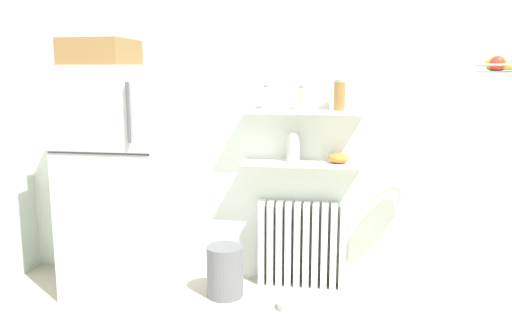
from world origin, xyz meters
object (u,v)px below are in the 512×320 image
Objects in this scene: storage_jar_0 at (269,97)px; radiator at (302,244)px; refrigerator at (120,175)px; shelf_bowl at (338,158)px; storage_jar_1 at (304,98)px; vase at (293,147)px; storage_jar_2 at (340,95)px; pet_food_bowl at (290,305)px; trash_bin at (225,271)px; hanging_fruit_basket at (497,65)px.

radiator is at bearing 6.62° from storage_jar_0.
refrigerator reaches higher than shelf_bowl.
storage_jar_1 is 0.38m from vase.
vase reaches higher than radiator.
pet_food_bowl is (-0.31, -0.39, -1.47)m from storage_jar_2.
storage_jar_1 is at bearing 9.83° from refrigerator.
storage_jar_0 is (1.10, 0.24, 0.58)m from refrigerator.
refrigerator is at bearing -169.60° from vase.
storage_jar_1 is 0.98× the size of pet_food_bowl.
shelf_bowl is (0.52, -0.00, -0.45)m from storage_jar_0.
shelf_bowl is at bearing 8.25° from refrigerator.
trash_bin is (-0.55, -0.25, -1.28)m from storage_jar_1.
storage_jar_1 is at bearing 24.79° from trash_bin.
storage_jar_2 is at bearing 52.03° from pet_food_bowl.
trash_bin is at bearing 174.24° from hanging_fruit_basket.
hanging_fruit_basket is (0.93, -0.43, 0.67)m from shelf_bowl.
radiator reaches higher than pet_food_bowl.
storage_jar_2 is at bearing -0.00° from storage_jar_1.
storage_jar_0 is 0.64× the size of hanging_fruit_basket.
refrigerator is at bearing -171.75° from shelf_bowl.
storage_jar_1 reaches higher than radiator.
refrigerator is 2.80× the size of radiator.
radiator is at bearing 158.92° from hanging_fruit_basket.
storage_jar_1 is 0.52m from shelf_bowl.
vase is 1.20× the size of pet_food_bowl.
pet_food_bowl is at bearing -6.77° from refrigerator.
radiator is 1.76× the size of trash_bin.
trash_bin is (-0.81, -0.25, -1.30)m from storage_jar_2.
radiator is (1.36, 0.27, -0.56)m from refrigerator.
storage_jar_2 is 0.58× the size of trash_bin.
pet_food_bowl is (0.21, -0.39, -1.45)m from storage_jar_0.
hanging_fruit_basket is (1.45, -0.43, 0.22)m from storage_jar_0.
radiator is 0.64m from trash_bin.
pet_food_bowl is at bearing -96.33° from radiator.
refrigerator is 2.68m from hanging_fruit_basket.
refrigerator is 10.28× the size of pet_food_bowl.
refrigerator is 1.49m from radiator.
storage_jar_0 reaches higher than trash_bin.
storage_jar_0 reaches higher than pet_food_bowl.
refrigerator is 4.91× the size of trash_bin.
pet_food_bowl is 0.64× the size of hanging_fruit_basket.
storage_jar_2 is 0.78× the size of hanging_fruit_basket.
vase is (1.28, 0.24, 0.21)m from refrigerator.
vase is at bearing -0.00° from storage_jar_0.
vase is at bearing 180.00° from storage_jar_1.
vase is 1.38× the size of shelf_bowl.
refrigerator is 1.64m from shelf_bowl.
shelf_bowl reaches higher than trash_bin.
trash_bin is at bearing -152.70° from radiator.
trash_bin is at bearing -162.54° from storage_jar_2.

